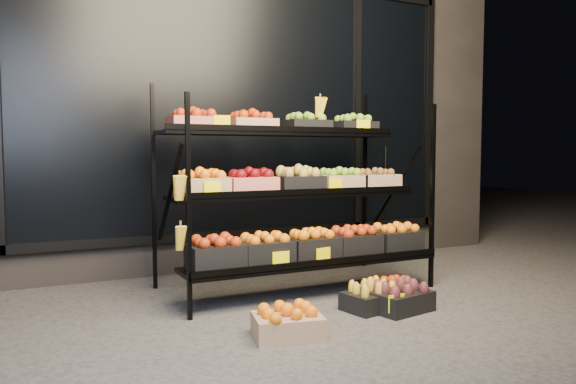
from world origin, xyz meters
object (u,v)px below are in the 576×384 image
floor_crate_left (288,322)px  floor_crate_midright (391,292)px  display_rack (297,193)px  floor_crate_midleft (371,297)px

floor_crate_left → floor_crate_midright: size_ratio=1.14×
display_rack → floor_crate_midright: size_ratio=5.37×
floor_crate_left → floor_crate_midright: bearing=31.3°
floor_crate_left → floor_crate_midleft: floor_crate_left is taller
floor_crate_left → floor_crate_midleft: 0.84m
display_rack → floor_crate_left: bearing=-120.0°
floor_crate_midleft → floor_crate_midright: floor_crate_midright is taller
display_rack → floor_crate_midleft: bearing=-75.7°
floor_crate_left → floor_crate_midright: 1.05m
display_rack → floor_crate_left: (-0.60, -1.03, -0.69)m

